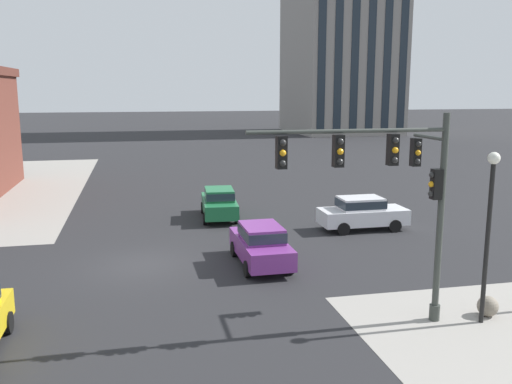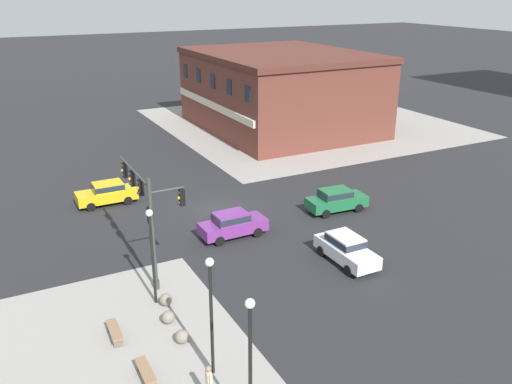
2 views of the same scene
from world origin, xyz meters
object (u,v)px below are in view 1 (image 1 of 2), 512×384
Objects in this scene: car_main_southbound_near at (219,202)px; car_main_southbound_far at (362,212)px; car_main_northbound_far at (261,243)px; street_lamp_corner_near at (489,217)px; traffic_signal_main at (398,184)px; bollard_sphere_curb_a at (488,306)px.

car_main_southbound_far is at bearing -31.00° from car_main_southbound_near.
car_main_northbound_far is at bearing -87.11° from car_main_southbound_near.
street_lamp_corner_near is 1.18× the size of car_main_northbound_far.
traffic_signal_main reaches higher than car_main_southbound_near.
bollard_sphere_curb_a is at bearing -92.28° from car_main_southbound_far.
car_main_southbound_far is at bearing 35.64° from car_main_northbound_far.
street_lamp_corner_near is at bearing -141.01° from bollard_sphere_curb_a.
street_lamp_corner_near is 1.19× the size of car_main_southbound_far.
street_lamp_corner_near is at bearing -52.17° from car_main_northbound_far.
street_lamp_corner_near is 9.04m from car_main_northbound_far.
car_main_southbound_near is at bearing 92.89° from car_main_northbound_far.
street_lamp_corner_near is at bearing -94.60° from car_main_southbound_far.
car_main_northbound_far is (-5.35, 6.89, -2.38)m from street_lamp_corner_near.
street_lamp_corner_near is at bearing -13.68° from traffic_signal_main.
car_main_southbound_near and car_main_southbound_far have the same top height.
car_main_southbound_far is (3.57, 10.73, -3.38)m from traffic_signal_main.
traffic_signal_main is 2.91m from street_lamp_corner_near.
car_main_northbound_far is 7.71m from car_main_southbound_far.
car_main_southbound_far is (6.26, 4.49, 0.00)m from car_main_northbound_far.
traffic_signal_main is 1.21× the size of street_lamp_corner_near.
traffic_signal_main is 15.45m from car_main_southbound_near.
traffic_signal_main is at bearing -66.64° from car_main_northbound_far.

